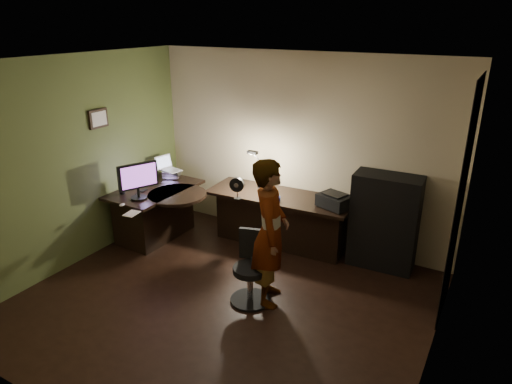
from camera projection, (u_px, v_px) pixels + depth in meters
The scene contains 27 objects.
floor at pixel (223, 303), 5.31m from camera, with size 4.50×4.00×0.01m, color black.
ceiling at pixel (215, 62), 4.34m from camera, with size 4.50×4.00×0.01m, color silver.
wall_back at pixel (299, 150), 6.45m from camera, with size 4.50×0.01×2.70m, color tan.
wall_front at pixel (59, 285), 3.20m from camera, with size 4.50×0.01×2.70m, color tan.
wall_left at pixel (74, 163), 5.87m from camera, with size 0.01×4.00×2.70m, color tan.
wall_right at pixel (445, 243), 3.79m from camera, with size 0.01×4.00×2.70m, color tan.
green_wall_overlay at pixel (75, 163), 5.86m from camera, with size 0.00×4.00×2.70m, color #505E2E.
arched_doorway at pixel (460, 203), 4.74m from camera, with size 0.01×0.90×2.60m, color black.
french_door at pixel (425, 307), 3.46m from camera, with size 0.02×0.92×2.10m, color white.
framed_picture at pixel (98, 119), 6.04m from camera, with size 0.04×0.30×0.25m, color black.
desk_left at pixel (157, 213), 6.77m from camera, with size 0.83×1.35×0.78m, color black.
desk_right at pixel (279, 220), 6.53m from camera, with size 2.07×0.72×0.78m, color black.
cabinet at pixel (384, 222), 5.90m from camera, with size 0.84×0.42×1.26m, color black.
laptop_stand at pixel (172, 174), 7.04m from camera, with size 0.25×0.21×0.10m, color silver.
laptop at pixel (171, 164), 6.98m from camera, with size 0.31×0.29×0.21m, color silver.
monitor at pixel (138, 185), 6.18m from camera, with size 0.11×0.55×0.36m, color black.
mouse at pixel (122, 205), 5.97m from camera, with size 0.06×0.09×0.03m, color silver.
phone at pixel (143, 190), 6.50m from camera, with size 0.06×0.12×0.01m, color black.
pen at pixel (137, 193), 6.42m from camera, with size 0.01×0.13×0.01m, color black.
speaker at pixel (122, 187), 6.36m from camera, with size 0.08×0.08×0.20m, color black.
notepad at pixel (132, 214), 5.73m from camera, with size 0.14×0.20×0.01m, color silver.
desk_fan at pixel (237, 188), 6.17m from camera, with size 0.20×0.11×0.31m, color black.
headphones at pixel (275, 198), 6.16m from camera, with size 0.17×0.07×0.08m, color navy.
printer at pixel (335, 200), 5.94m from camera, with size 0.41×0.32×0.18m, color black.
desk_lamp at pixel (260, 167), 6.53m from camera, with size 0.15×0.29×0.63m, color black.
office_chair at pixel (250, 269), 5.19m from camera, with size 0.47×0.47×0.84m, color black.
person at pixel (270, 233), 5.07m from camera, with size 0.62×0.41×1.72m, color #D8A88C.
Camera 1 is at (2.57, -3.71, 3.11)m, focal length 32.00 mm.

